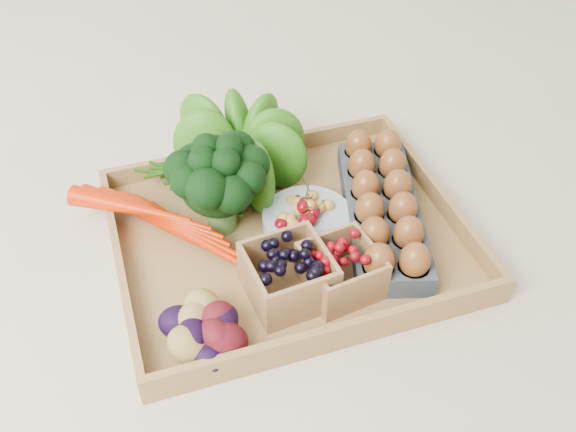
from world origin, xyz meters
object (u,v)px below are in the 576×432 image
object	(u,v)px
cherry_bowl	(308,224)
egg_carton	(382,212)
broccoli	(220,198)
tray	(288,239)

from	to	relation	value
cherry_bowl	egg_carton	xyz separation A→B (m)	(0.13, -0.01, 0.00)
cherry_bowl	egg_carton	bearing A→B (deg)	-6.28
broccoli	cherry_bowl	world-z (taller)	broccoli
tray	broccoli	xyz separation A→B (m)	(-0.10, 0.06, 0.07)
tray	broccoli	distance (m)	0.13
cherry_bowl	egg_carton	size ratio (longest dim) A/B	0.44
broccoli	cherry_bowl	size ratio (longest dim) A/B	1.08
tray	egg_carton	distance (m)	0.16
egg_carton	tray	bearing A→B (deg)	-168.71
cherry_bowl	tray	bearing A→B (deg)	177.85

